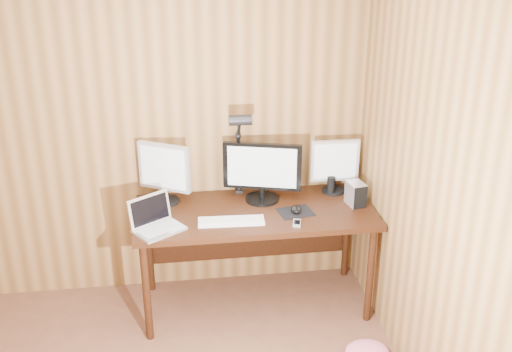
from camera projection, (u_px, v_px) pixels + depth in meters
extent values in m
plane|color=olive|center=(112.00, 128.00, 4.05)|extent=(4.00, 0.00, 4.00)
plane|color=olive|center=(507.00, 264.00, 2.45)|extent=(0.00, 4.00, 4.00)
cube|color=black|center=(255.00, 213.00, 4.03)|extent=(1.60, 0.70, 0.04)
cube|color=black|center=(249.00, 227.00, 4.43)|extent=(1.48, 0.02, 0.51)
cylinder|color=black|center=(147.00, 292.00, 3.82)|extent=(0.05, 0.05, 0.71)
cylinder|color=black|center=(149.00, 247.00, 4.35)|extent=(0.05, 0.05, 0.71)
cylinder|color=black|center=(370.00, 275.00, 4.01)|extent=(0.05, 0.05, 0.71)
cylinder|color=black|center=(346.00, 234.00, 4.54)|extent=(0.05, 0.05, 0.71)
cylinder|color=black|center=(262.00, 199.00, 4.16)|extent=(0.23, 0.23, 0.02)
cylinder|color=black|center=(262.00, 193.00, 4.15)|extent=(0.04, 0.04, 0.07)
cube|color=black|center=(262.00, 166.00, 4.07)|extent=(0.52, 0.18, 0.33)
cube|color=silver|center=(262.00, 167.00, 4.05)|extent=(0.45, 0.13, 0.28)
cylinder|color=black|center=(166.00, 201.00, 4.13)|extent=(0.18, 0.18, 0.02)
cylinder|color=black|center=(166.00, 194.00, 4.11)|extent=(0.04, 0.04, 0.08)
cube|color=silver|center=(164.00, 167.00, 4.03)|extent=(0.35, 0.22, 0.33)
cube|color=silver|center=(163.00, 168.00, 4.01)|extent=(0.29, 0.17, 0.28)
cylinder|color=black|center=(333.00, 190.00, 4.29)|extent=(0.16, 0.16, 0.02)
cylinder|color=black|center=(333.00, 185.00, 4.27)|extent=(0.03, 0.03, 0.07)
cube|color=silver|center=(335.00, 161.00, 4.20)|extent=(0.34, 0.04, 0.30)
cube|color=silver|center=(335.00, 161.00, 4.18)|extent=(0.30, 0.01, 0.26)
cube|color=silver|center=(159.00, 230.00, 3.75)|extent=(0.36, 0.33, 0.02)
cube|color=silver|center=(149.00, 210.00, 3.78)|extent=(0.27, 0.20, 0.19)
cube|color=black|center=(149.00, 210.00, 3.78)|extent=(0.23, 0.17, 0.16)
cube|color=#B2B2B7|center=(159.00, 229.00, 3.74)|extent=(0.28, 0.24, 0.00)
cube|color=white|center=(231.00, 221.00, 3.85)|extent=(0.43, 0.15, 0.02)
cube|color=white|center=(231.00, 220.00, 3.85)|extent=(0.40, 0.12, 0.00)
cube|color=black|center=(296.00, 212.00, 3.99)|extent=(0.25, 0.22, 0.00)
ellipsoid|color=black|center=(296.00, 209.00, 3.98)|extent=(0.08, 0.11, 0.04)
cube|color=silver|center=(356.00, 194.00, 4.07)|extent=(0.12, 0.16, 0.16)
cube|color=black|center=(361.00, 198.00, 4.01)|extent=(0.09, 0.02, 0.16)
cube|color=silver|center=(297.00, 223.00, 3.84)|extent=(0.07, 0.11, 0.01)
cube|color=black|center=(297.00, 222.00, 3.83)|extent=(0.05, 0.07, 0.00)
cylinder|color=black|center=(331.00, 186.00, 4.23)|extent=(0.06, 0.06, 0.13)
cube|color=black|center=(239.00, 193.00, 4.30)|extent=(0.05, 0.06, 0.06)
cylinder|color=black|center=(238.00, 164.00, 4.21)|extent=(0.03, 0.03, 0.42)
sphere|color=black|center=(238.00, 136.00, 4.13)|extent=(0.04, 0.04, 0.04)
cylinder|color=black|center=(239.00, 128.00, 4.04)|extent=(0.02, 0.15, 0.18)
cylinder|color=black|center=(240.00, 120.00, 3.93)|extent=(0.15, 0.07, 0.07)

